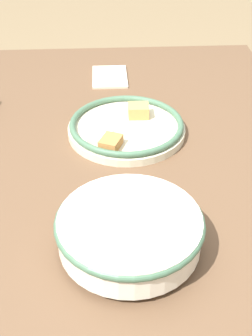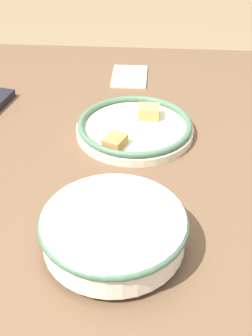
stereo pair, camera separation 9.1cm
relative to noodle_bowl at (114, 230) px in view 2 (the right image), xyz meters
name	(u,v)px [view 2 (the right image)]	position (x,y,z in m)	size (l,w,h in m)	color
dining_table	(105,213)	(0.18, 0.04, -0.13)	(1.40, 0.94, 0.77)	brown
noodle_bowl	(114,230)	(0.00, 0.00, 0.00)	(0.24, 0.24, 0.07)	silver
food_plate	(134,128)	(0.36, -0.01, -0.02)	(0.27, 0.27, 0.05)	beige
folded_napkin	(129,76)	(0.66, 0.02, -0.04)	(0.14, 0.10, 0.01)	beige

